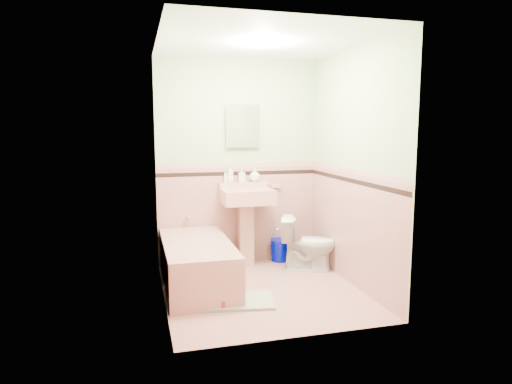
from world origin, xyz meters
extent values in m
plane|color=tan|center=(0.00, 0.00, 0.00)|extent=(2.20, 2.20, 0.00)
plane|color=white|center=(0.00, 0.00, 2.50)|extent=(2.20, 2.20, 0.00)
plane|color=#F5E7C8|center=(0.00, 1.10, 1.25)|extent=(2.50, 0.00, 2.50)
plane|color=#F5E7C8|center=(0.00, -1.10, 1.25)|extent=(2.50, 0.00, 2.50)
plane|color=#F5E7C8|center=(-1.00, 0.00, 1.25)|extent=(0.00, 2.50, 2.50)
plane|color=#F5E7C8|center=(1.00, 0.00, 1.25)|extent=(0.00, 2.50, 2.50)
plane|color=tan|center=(0.00, 1.09, 0.60)|extent=(2.00, 0.00, 2.00)
plane|color=tan|center=(0.00, -1.09, 0.60)|extent=(2.00, 0.00, 2.00)
plane|color=tan|center=(-0.99, 0.00, 0.60)|extent=(0.00, 2.20, 2.20)
plane|color=tan|center=(0.99, 0.00, 0.60)|extent=(0.00, 2.20, 2.20)
plane|color=black|center=(0.00, 1.08, 1.12)|extent=(2.00, 0.00, 2.00)
plane|color=black|center=(0.00, -1.08, 1.12)|extent=(2.00, 0.00, 2.00)
plane|color=black|center=(-0.98, 0.00, 1.12)|extent=(0.00, 2.20, 2.20)
plane|color=black|center=(0.98, 0.00, 1.12)|extent=(0.00, 2.20, 2.20)
plane|color=tan|center=(0.00, 1.08, 1.22)|extent=(2.00, 0.00, 2.00)
plane|color=tan|center=(0.00, -1.08, 1.22)|extent=(2.00, 0.00, 2.00)
plane|color=tan|center=(-0.98, 0.00, 1.22)|extent=(0.00, 2.20, 2.20)
plane|color=tan|center=(0.98, 0.00, 1.22)|extent=(0.00, 2.20, 2.20)
cube|color=tan|center=(-0.63, 0.33, 0.23)|extent=(0.70, 1.50, 0.45)
cylinder|color=silver|center=(-0.63, 1.05, 0.63)|extent=(0.04, 0.12, 0.04)
cylinder|color=silver|center=(0.05, 1.00, 0.95)|extent=(0.02, 0.02, 0.10)
cube|color=white|center=(0.05, 1.07, 1.70)|extent=(0.38, 0.04, 0.48)
cube|color=tan|center=(0.47, 1.06, 0.95)|extent=(0.11, 0.07, 0.04)
imported|color=#B2B2B2|center=(-0.11, 1.04, 1.12)|extent=(0.09, 0.09, 0.21)
imported|color=#B2B2B2|center=(0.03, 1.04, 1.10)|extent=(0.08, 0.09, 0.17)
imported|color=#B2B2B2|center=(0.20, 1.04, 1.10)|extent=(0.17, 0.17, 0.17)
cylinder|color=white|center=(-0.17, 1.04, 1.08)|extent=(0.04, 0.04, 0.12)
imported|color=white|center=(0.72, 0.53, 0.32)|extent=(0.71, 0.56, 0.64)
cube|color=gray|center=(-0.32, -0.26, 0.01)|extent=(0.76, 0.58, 0.03)
cube|color=#BF1E59|center=(-0.45, -0.37, 0.06)|extent=(0.17, 0.13, 0.06)
camera|label=1|loc=(-1.23, -4.32, 1.66)|focal=31.56mm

